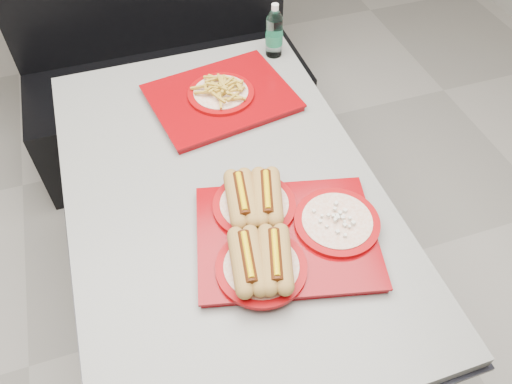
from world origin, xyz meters
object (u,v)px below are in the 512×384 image
object	(u,v)px
tray_near	(279,232)
booth_bench	(165,72)
tray_far	(221,95)
water_bottle	(274,34)
diner_table	(225,220)

from	to	relation	value
tray_near	booth_bench	bearing A→B (deg)	94.06
booth_bench	tray_far	distance (m)	0.81
booth_bench	tray_far	size ratio (longest dim) A/B	2.59
tray_near	water_bottle	size ratio (longest dim) A/B	2.69
water_bottle	diner_table	bearing A→B (deg)	-122.30
diner_table	water_bottle	world-z (taller)	water_bottle
booth_bench	water_bottle	bearing A→B (deg)	-53.66
diner_table	tray_far	size ratio (longest dim) A/B	2.73
diner_table	water_bottle	xyz separation A→B (m)	(0.37, 0.59, 0.25)
booth_bench	water_bottle	size ratio (longest dim) A/B	6.59
tray_far	water_bottle	world-z (taller)	water_bottle
tray_near	tray_far	distance (m)	0.61
diner_table	tray_near	distance (m)	0.32
diner_table	booth_bench	bearing A→B (deg)	90.00
tray_far	booth_bench	bearing A→B (deg)	98.39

